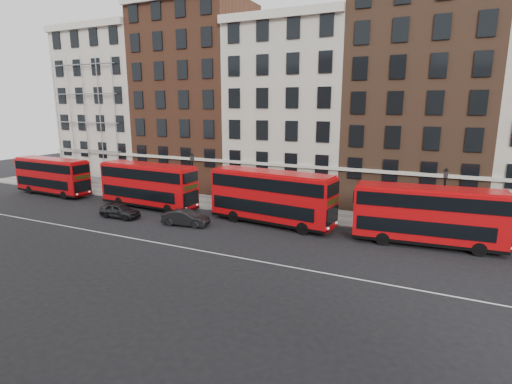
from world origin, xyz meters
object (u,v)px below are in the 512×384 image
at_px(bus_b, 148,184).
at_px(car_front, 186,218).
at_px(bus_d, 427,215).
at_px(car_rear, 120,211).
at_px(bus_a, 52,175).
at_px(bus_c, 271,196).

distance_m(bus_b, car_front, 7.91).
xyz_separation_m(bus_d, car_front, (-18.89, -3.47, -1.68)).
distance_m(bus_b, car_rear, 4.44).
height_order(bus_d, car_front, bus_d).
bearing_deg(car_front, car_rear, 86.98).
distance_m(bus_a, car_front, 21.23).
bearing_deg(bus_d, bus_c, 175.05).
relative_size(bus_a, bus_d, 0.95).
bearing_deg(bus_a, bus_d, 2.51).
bearing_deg(car_rear, car_front, -85.79).
xyz_separation_m(bus_a, bus_c, (27.40, 0.00, 0.24)).
relative_size(bus_c, car_rear, 2.86).
bearing_deg(car_front, bus_a, 72.40).
relative_size(bus_d, car_front, 2.61).
xyz_separation_m(bus_b, bus_c, (13.41, 0.00, 0.11)).
height_order(bus_c, car_front, bus_c).
height_order(bus_b, bus_d, bus_b).
bearing_deg(bus_d, bus_b, 175.07).
bearing_deg(car_front, bus_d, -87.75).
bearing_deg(bus_d, bus_a, 175.08).
xyz_separation_m(bus_c, car_rear, (-13.37, -4.09, -1.82)).
bearing_deg(bus_c, bus_a, -173.51).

